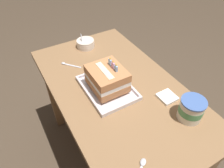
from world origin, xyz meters
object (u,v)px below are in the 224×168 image
at_px(birthday_cake, 107,78).
at_px(ice_cream_tub, 191,109).
at_px(serving_spoon_near_tray, 142,166).
at_px(foil_tray, 107,88).
at_px(bowl_stack, 86,44).
at_px(serving_spoon_by_bowls, 67,64).
at_px(napkin_pile, 167,97).

height_order(birthday_cake, ice_cream_tub, birthday_cake).
bearing_deg(birthday_cake, serving_spoon_near_tray, -11.99).
relative_size(birthday_cake, serving_spoon_near_tray, 1.61).
relative_size(foil_tray, bowl_stack, 2.63).
distance_m(foil_tray, serving_spoon_by_bowls, 0.34).
relative_size(ice_cream_tub, serving_spoon_by_bowls, 1.05).
height_order(bowl_stack, serving_spoon_by_bowls, bowl_stack).
height_order(birthday_cake, napkin_pile, birthday_cake).
bearing_deg(serving_spoon_near_tray, birthday_cake, 168.01).
distance_m(foil_tray, napkin_pile, 0.32).
xyz_separation_m(foil_tray, serving_spoon_by_bowls, (-0.32, -0.11, -0.00)).
bearing_deg(bowl_stack, serving_spoon_near_tray, -10.83).
distance_m(foil_tray, ice_cream_tub, 0.44).
distance_m(serving_spoon_near_tray, serving_spoon_by_bowls, 0.77).
xyz_separation_m(serving_spoon_near_tray, serving_spoon_by_bowls, (-0.77, -0.01, -0.00)).
bearing_deg(serving_spoon_near_tray, napkin_pile, 125.36).
xyz_separation_m(bowl_stack, ice_cream_tub, (0.81, 0.17, 0.03)).
bearing_deg(serving_spoon_near_tray, ice_cream_tub, 104.79).
distance_m(bowl_stack, ice_cream_tub, 0.83).
height_order(ice_cream_tub, serving_spoon_by_bowls, ice_cream_tub).
distance_m(birthday_cake, ice_cream_tub, 0.44).
distance_m(bowl_stack, serving_spoon_by_bowls, 0.23).
relative_size(birthday_cake, serving_spoon_by_bowls, 1.77).
distance_m(serving_spoon_by_bowls, napkin_pile, 0.64).
relative_size(foil_tray, birthday_cake, 1.64).
bearing_deg(bowl_stack, serving_spoon_by_bowls, -55.06).
bearing_deg(foil_tray, napkin_pile, 48.41).
relative_size(serving_spoon_by_bowls, napkin_pile, 1.24).
distance_m(ice_cream_tub, napkin_pile, 0.16).
height_order(foil_tray, birthday_cake, birthday_cake).
xyz_separation_m(birthday_cake, bowl_stack, (-0.45, 0.08, -0.06)).
bearing_deg(ice_cream_tub, bowl_stack, -168.24).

